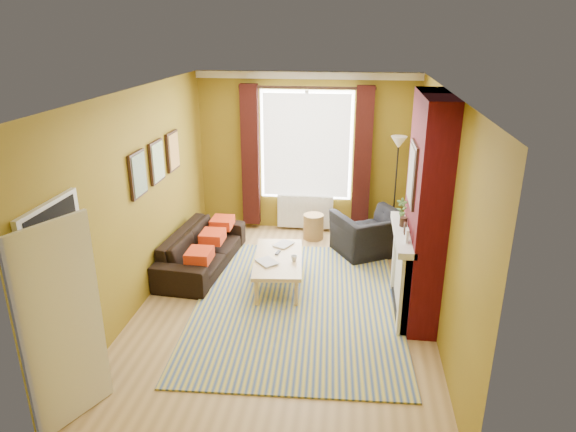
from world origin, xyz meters
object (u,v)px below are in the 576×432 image
object	(u,v)px
floor_lamp	(397,159)
sofa	(202,249)
wicker_stool	(313,227)
coffee_table	(278,260)
armchair	(370,234)

from	to	relation	value
floor_lamp	sofa	bearing A→B (deg)	-153.39
wicker_stool	floor_lamp	xyz separation A→B (m)	(1.36, 0.14, 1.22)
coffee_table	floor_lamp	world-z (taller)	floor_lamp
sofa	coffee_table	bearing A→B (deg)	-105.31
armchair	wicker_stool	bearing A→B (deg)	-58.05
sofa	wicker_stool	bearing A→B (deg)	-45.52
sofa	armchair	xyz separation A→B (m)	(2.57, 0.84, 0.05)
coffee_table	floor_lamp	bearing A→B (deg)	42.42
armchair	coffee_table	size ratio (longest dim) A/B	0.77
sofa	armchair	bearing A→B (deg)	-67.53
sofa	wicker_stool	xyz separation A→B (m)	(1.61, 1.35, -0.08)
sofa	floor_lamp	size ratio (longest dim) A/B	1.12
coffee_table	floor_lamp	size ratio (longest dim) A/B	0.76
armchair	floor_lamp	world-z (taller)	floor_lamp
coffee_table	wicker_stool	distance (m)	1.84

